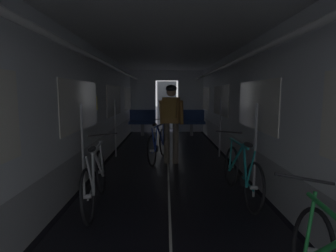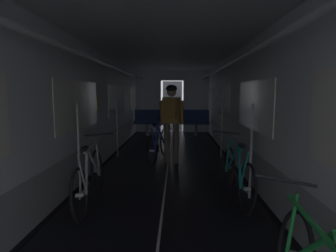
{
  "view_description": "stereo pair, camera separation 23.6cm",
  "coord_description": "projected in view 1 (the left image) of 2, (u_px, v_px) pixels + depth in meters",
  "views": [
    {
      "loc": [
        -0.05,
        -1.8,
        1.55
      ],
      "look_at": [
        0.0,
        3.94,
        0.85
      ],
      "focal_mm": 28.91,
      "sensor_mm": 36.0,
      "label": 1
    },
    {
      "loc": [
        0.19,
        -1.8,
        1.55
      ],
      "look_at": [
        0.0,
        3.94,
        0.85
      ],
      "focal_mm": 28.91,
      "sensor_mm": 36.0,
      "label": 2
    }
  ],
  "objects": [
    {
      "name": "train_car_shell",
      "position": [
        168.0,
        86.0,
        5.34
      ],
      "size": [
        3.14,
        12.34,
        2.57
      ],
      "color": "black",
      "rests_on": "ground"
    },
    {
      "name": "bench_seat_far_left",
      "position": [
        142.0,
        120.0,
        9.91
      ],
      "size": [
        0.98,
        0.51,
        0.95
      ],
      "color": "gray",
      "rests_on": "ground"
    },
    {
      "name": "bench_seat_far_right",
      "position": [
        191.0,
        120.0,
        9.93
      ],
      "size": [
        0.98,
        0.51,
        0.95
      ],
      "color": "gray",
      "rests_on": "ground"
    },
    {
      "name": "bicycle_silver",
      "position": [
        95.0,
        179.0,
        3.68
      ],
      "size": [
        0.44,
        1.69,
        0.95
      ],
      "color": "black",
      "rests_on": "ground"
    },
    {
      "name": "bicycle_teal",
      "position": [
        241.0,
        173.0,
        3.98
      ],
      "size": [
        0.44,
        1.69,
        0.95
      ],
      "color": "black",
      "rests_on": "ground"
    },
    {
      "name": "person_cyclist_aisle",
      "position": [
        171.0,
        115.0,
        5.87
      ],
      "size": [
        0.56,
        0.44,
        1.73
      ],
      "color": "brown",
      "rests_on": "ground"
    },
    {
      "name": "bicycle_blue_in_aisle",
      "position": [
        158.0,
        144.0,
        6.21
      ],
      "size": [
        0.58,
        1.67,
        0.94
      ],
      "color": "black",
      "rests_on": "ground"
    }
  ]
}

